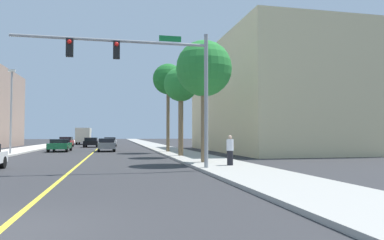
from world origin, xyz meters
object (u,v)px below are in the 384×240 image
(traffic_signal_mast, at_px, (152,70))
(car_green, at_px, (60,145))
(car_gray, at_px, (106,144))
(delivery_truck, at_px, (84,136))
(palm_mid, at_px, (181,86))
(palm_far, at_px, (168,80))
(car_silver, at_px, (110,142))
(car_black, at_px, (91,142))
(street_lamp, at_px, (11,106))
(palm_near, at_px, (204,69))
(car_red, at_px, (66,142))
(pedestrian, at_px, (230,150))

(traffic_signal_mast, height_order, car_green, traffic_signal_mast)
(car_gray, relative_size, delivery_truck, 0.57)
(traffic_signal_mast, xyz_separation_m, palm_mid, (3.31, 10.21, 0.69))
(traffic_signal_mast, xyz_separation_m, car_gray, (-2.60, 21.40, -4.22))
(palm_far, bearing_deg, car_gray, 143.48)
(palm_mid, relative_size, car_silver, 1.80)
(traffic_signal_mast, bearing_deg, car_silver, 93.78)
(car_black, bearing_deg, street_lamp, -104.85)
(traffic_signal_mast, height_order, car_black, traffic_signal_mast)
(car_green, bearing_deg, palm_near, -60.10)
(traffic_signal_mast, xyz_separation_m, street_lamp, (-10.51, 15.90, -0.75))
(palm_far, bearing_deg, car_silver, 106.39)
(traffic_signal_mast, relative_size, car_green, 2.03)
(car_red, bearing_deg, palm_far, 123.17)
(car_silver, bearing_deg, palm_near, -78.18)
(car_red, height_order, car_black, car_red)
(traffic_signal_mast, height_order, street_lamp, street_lamp)
(traffic_signal_mast, relative_size, pedestrian, 5.77)
(car_silver, bearing_deg, car_red, -165.18)
(palm_mid, bearing_deg, street_lamp, 157.61)
(street_lamp, height_order, palm_mid, street_lamp)
(pedestrian, bearing_deg, car_gray, 68.92)
(car_green, xyz_separation_m, car_silver, (4.94, 14.30, 0.03))
(car_black, bearing_deg, pedestrian, -73.00)
(palm_far, xyz_separation_m, car_black, (-8.27, 17.60, -6.40))
(palm_near, distance_m, car_red, 34.19)
(palm_far, xyz_separation_m, car_red, (-11.74, 18.03, -6.37))
(street_lamp, distance_m, car_green, 7.83)
(street_lamp, bearing_deg, car_silver, 68.51)
(street_lamp, distance_m, palm_near, 18.81)
(street_lamp, distance_m, delivery_truck, 33.81)
(car_red, relative_size, car_silver, 1.17)
(street_lamp, bearing_deg, palm_mid, -22.39)
(car_red, xyz_separation_m, car_green, (1.09, -12.90, -0.05))
(car_green, distance_m, car_gray, 4.81)
(traffic_signal_mast, xyz_separation_m, car_black, (-4.96, 34.63, -4.23))
(street_lamp, xyz_separation_m, palm_near, (13.96, -12.51, 1.51))
(palm_far, bearing_deg, street_lamp, -175.33)
(traffic_signal_mast, distance_m, car_green, 23.72)
(palm_mid, height_order, car_black, palm_mid)
(traffic_signal_mast, relative_size, car_silver, 2.40)
(pedestrian, bearing_deg, car_green, 79.07)
(palm_near, relative_size, pedestrian, 4.55)
(traffic_signal_mast, height_order, delivery_truck, traffic_signal_mast)
(car_green, relative_size, delivery_truck, 0.62)
(traffic_signal_mast, height_order, palm_near, palm_near)
(street_lamp, height_order, palm_far, palm_far)
(palm_mid, height_order, car_green, palm_mid)
(car_red, height_order, car_silver, car_red)
(street_lamp, distance_m, palm_mid, 15.01)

